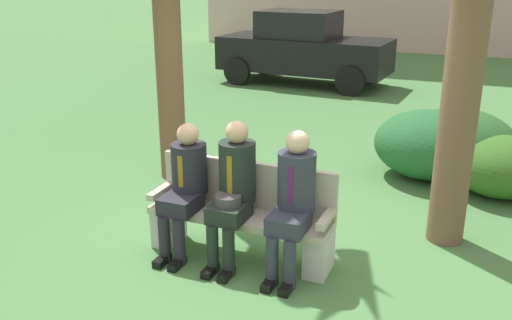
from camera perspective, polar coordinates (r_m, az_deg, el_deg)
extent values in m
plane|color=#477842|center=(5.65, -0.95, -8.90)|extent=(80.00, 80.00, 0.00)
cube|color=#B7AD9E|center=(5.33, -1.66, -5.72)|extent=(1.76, 0.44, 0.07)
cube|color=#B7AD9E|center=(5.39, -0.86, -2.43)|extent=(1.76, 0.06, 0.45)
cube|color=#B7AD9E|center=(5.65, -9.49, -3.03)|extent=(0.08, 0.44, 0.06)
cube|color=#B7AD9E|center=(5.02, 7.17, -5.82)|extent=(0.08, 0.44, 0.06)
cube|color=silver|center=(5.76, -8.79, -6.45)|extent=(0.20, 0.37, 0.38)
cube|color=silver|center=(5.19, 6.36, -9.33)|extent=(0.20, 0.37, 0.38)
cube|color=#23232D|center=(5.37, -7.62, -4.35)|extent=(0.32, 0.38, 0.16)
cylinder|color=#23232D|center=(5.39, -9.23, -7.92)|extent=(0.11, 0.11, 0.45)
cylinder|color=#23232D|center=(5.32, -7.74, -8.25)|extent=(0.11, 0.11, 0.45)
cube|color=black|center=(5.43, -9.46, -9.97)|extent=(0.09, 0.22, 0.07)
cube|color=black|center=(5.36, -7.98, -10.33)|extent=(0.09, 0.22, 0.07)
cylinder|color=#23232D|center=(5.42, -6.75, -0.81)|extent=(0.34, 0.34, 0.48)
cube|color=olive|center=(5.28, -7.63, -1.16)|extent=(0.05, 0.01, 0.31)
sphere|color=tan|center=(5.31, -6.89, 2.59)|extent=(0.21, 0.21, 0.21)
cube|color=#1E2823|center=(5.15, -2.73, -5.24)|extent=(0.32, 0.38, 0.16)
cylinder|color=#1E2823|center=(5.17, -4.40, -8.98)|extent=(0.11, 0.11, 0.45)
cylinder|color=#1E2823|center=(5.10, -2.77, -9.32)|extent=(0.11, 0.11, 0.45)
cube|color=black|center=(5.21, -4.65, -11.10)|extent=(0.09, 0.22, 0.07)
cube|color=black|center=(5.15, -3.03, -11.47)|extent=(0.09, 0.22, 0.07)
cylinder|color=#1E2823|center=(5.19, -1.90, -1.14)|extent=(0.34, 0.34, 0.56)
cube|color=olive|center=(5.04, -2.68, -1.52)|extent=(0.05, 0.01, 0.36)
sphere|color=tan|center=(5.07, -1.95, 2.82)|extent=(0.21, 0.21, 0.21)
cylinder|color=#414141|center=(5.09, -2.85, -4.04)|extent=(0.24, 0.24, 0.09)
cube|color=#2D3342|center=(4.96, 3.32, -6.28)|extent=(0.32, 0.38, 0.16)
cylinder|color=#2D3342|center=(4.96, 1.63, -10.19)|extent=(0.11, 0.11, 0.45)
cylinder|color=#2D3342|center=(4.91, 3.40, -10.53)|extent=(0.11, 0.11, 0.45)
cube|color=black|center=(5.01, 1.35, -12.40)|extent=(0.09, 0.22, 0.07)
cube|color=black|center=(4.96, 3.12, -12.76)|extent=(0.09, 0.22, 0.07)
cylinder|color=#2D3342|center=(5.00, 4.11, -2.14)|extent=(0.34, 0.34, 0.53)
cube|color=#4C1951|center=(4.84, 3.49, -2.57)|extent=(0.05, 0.01, 0.34)
sphere|color=beige|center=(4.88, 4.21, 1.80)|extent=(0.21, 0.21, 0.21)
cylinder|color=brown|center=(5.57, 20.61, 11.41)|extent=(0.36, 0.36, 4.04)
ellipsoid|color=#245F31|center=(7.68, 17.11, 1.52)|extent=(1.42, 1.30, 0.89)
ellipsoid|color=#346221|center=(7.38, 23.54, -0.58)|extent=(1.18, 1.08, 0.74)
ellipsoid|color=#285627|center=(7.74, 19.71, 1.49)|extent=(1.48, 1.35, 0.92)
cube|color=black|center=(13.40, 4.91, 10.60)|extent=(3.99, 1.80, 0.76)
cube|color=black|center=(13.37, 4.37, 13.54)|extent=(1.78, 1.46, 0.60)
cylinder|color=black|center=(13.77, 11.43, 8.93)|extent=(0.65, 0.18, 0.64)
cylinder|color=black|center=(12.29, 9.49, 7.86)|extent=(0.65, 0.18, 0.64)
cylinder|color=black|center=(14.70, 0.97, 9.91)|extent=(0.65, 0.18, 0.64)
cylinder|color=black|center=(13.32, -1.93, 8.96)|extent=(0.65, 0.18, 0.64)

